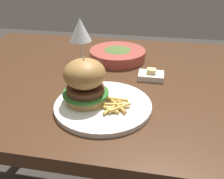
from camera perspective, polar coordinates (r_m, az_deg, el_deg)
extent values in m
cube|color=#472B19|center=(0.89, 5.96, 1.61)|extent=(1.48, 0.86, 0.04)
cylinder|color=#472B19|center=(1.58, -18.77, -2.31)|extent=(0.06, 0.06, 0.70)
cylinder|color=white|center=(0.70, -2.06, -3.65)|extent=(0.27, 0.27, 0.01)
cylinder|color=tan|center=(0.71, -5.97, -1.76)|extent=(0.12, 0.12, 0.02)
cylinder|color=#2D7028|center=(0.70, -6.02, -0.78)|extent=(0.13, 0.13, 0.01)
cylinder|color=brown|center=(0.70, -6.07, 0.01)|extent=(0.11, 0.11, 0.02)
ellipsoid|color=#A97A41|center=(0.68, -6.28, 3.61)|extent=(0.12, 0.12, 0.08)
cylinder|color=#CCB78C|center=(0.67, -6.39, 5.56)|extent=(0.00, 0.00, 0.05)
cylinder|color=#E0B251|center=(0.67, -0.97, -4.40)|extent=(0.07, 0.04, 0.01)
cylinder|color=gold|center=(0.67, 1.45, -3.78)|extent=(0.05, 0.06, 0.01)
cylinder|color=#E0B251|center=(0.66, 1.81, -4.10)|extent=(0.06, 0.05, 0.01)
cylinder|color=#E0B251|center=(0.66, -0.36, -4.49)|extent=(0.03, 0.06, 0.01)
cylinder|color=#E0B251|center=(0.70, 1.23, -2.26)|extent=(0.06, 0.01, 0.01)
cylinder|color=#EABC5B|center=(0.70, 0.39, -2.32)|extent=(0.05, 0.03, 0.01)
cylinder|color=#E0B251|center=(0.68, 1.08, -3.42)|extent=(0.07, 0.02, 0.01)
cylinder|color=silver|center=(0.94, -6.72, 4.51)|extent=(0.06, 0.06, 0.00)
cylinder|color=silver|center=(0.92, -6.92, 7.74)|extent=(0.01, 0.01, 0.11)
cone|color=silver|center=(0.89, -7.28, 13.43)|extent=(0.08, 0.08, 0.08)
cube|color=white|center=(0.88, 8.91, 3.09)|extent=(0.09, 0.07, 0.02)
cube|color=#F4E58C|center=(0.87, 9.00, 4.16)|extent=(0.03, 0.03, 0.02)
cylinder|color=#B24C42|center=(1.02, 1.27, 7.96)|extent=(0.23, 0.23, 0.04)
ellipsoid|color=#4C662D|center=(1.02, 1.28, 8.72)|extent=(0.12, 0.12, 0.02)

